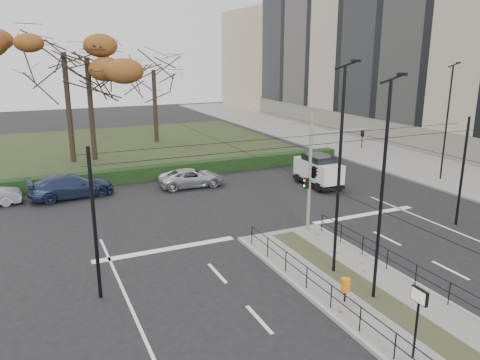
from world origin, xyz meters
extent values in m
plane|color=black|center=(0.00, 0.00, 0.00)|extent=(140.00, 140.00, 0.00)
cube|color=#62605D|center=(0.00, -2.50, 0.07)|extent=(4.40, 15.00, 0.14)
cube|color=#62605D|center=(18.00, 22.00, 0.07)|extent=(8.00, 90.00, 0.14)
cube|color=#243118|center=(-6.00, 32.00, 0.05)|extent=(38.00, 26.00, 0.10)
cube|color=black|center=(-6.00, 18.60, 0.50)|extent=(38.00, 1.00, 1.00)
cube|color=tan|center=(28.00, 24.00, 9.00)|extent=(12.00, 52.00, 18.00)
cube|color=black|center=(21.95, 24.00, 9.90)|extent=(0.10, 50.96, 14.76)
cylinder|color=black|center=(-2.05, 4.00, 0.59)|extent=(0.04, 0.04, 0.90)
cylinder|color=black|center=(2.05, 4.00, 0.59)|extent=(0.04, 0.04, 0.90)
cylinder|color=black|center=(-2.05, -2.60, 1.04)|extent=(0.04, 13.20, 0.04)
cylinder|color=black|center=(2.05, -2.60, 1.04)|extent=(0.04, 13.20, 0.04)
cylinder|color=black|center=(-9.60, 2.00, 3.00)|extent=(0.14, 0.14, 6.00)
cylinder|color=black|center=(9.60, 2.00, 3.00)|extent=(0.14, 0.14, 6.00)
cylinder|color=black|center=(0.00, 1.00, 5.50)|extent=(20.00, 0.02, 0.02)
cylinder|color=black|center=(0.00, 3.00, 5.50)|extent=(20.00, 0.02, 0.02)
cylinder|color=black|center=(-3.50, -2.00, 5.30)|extent=(0.02, 34.00, 0.02)
cylinder|color=black|center=(3.50, -2.00, 5.30)|extent=(0.02, 34.00, 0.02)
cylinder|color=gray|center=(1.50, 4.50, 2.93)|extent=(0.17, 0.17, 5.58)
cylinder|color=gray|center=(3.22, 4.50, 5.29)|extent=(3.43, 0.11, 0.11)
imported|color=black|center=(4.72, 4.50, 4.75)|extent=(0.21, 0.23, 0.97)
imported|color=black|center=(1.74, 4.50, 3.36)|extent=(1.11, 2.16, 0.86)
cube|color=black|center=(1.31, 4.50, 2.71)|extent=(0.24, 0.17, 0.54)
sphere|color=#FF0C0C|center=(1.20, 4.50, 2.88)|extent=(0.12, 0.12, 0.12)
sphere|color=#0CE533|center=(1.20, 4.50, 2.59)|extent=(0.12, 0.12, 0.12)
cylinder|color=black|center=(-1.30, -2.43, 0.37)|extent=(0.07, 0.07, 0.45)
cylinder|color=orange|center=(-1.30, -2.43, 0.82)|extent=(0.36, 0.36, 0.50)
cylinder|color=black|center=(-1.43, -6.06, 1.24)|extent=(0.08, 0.08, 2.20)
cube|color=black|center=(-1.43, -6.06, 2.23)|extent=(0.11, 0.61, 0.46)
cube|color=white|center=(-1.50, -6.06, 2.23)|extent=(0.02, 0.53, 0.39)
cylinder|color=black|center=(-0.10, -2.63, 4.24)|extent=(0.12, 0.12, 8.21)
cube|color=black|center=(0.37, -2.63, 8.50)|extent=(0.36, 0.14, 0.10)
cylinder|color=black|center=(-0.17, -0.15, 4.45)|extent=(0.13, 0.13, 8.61)
cube|color=black|center=(0.32, -0.15, 8.91)|extent=(0.38, 0.15, 0.11)
cylinder|color=black|center=(16.18, 9.20, 4.26)|extent=(0.12, 0.12, 8.25)
cube|color=black|center=(16.64, 9.20, 8.54)|extent=(0.36, 0.14, 0.10)
imported|color=#1F2B49|center=(-9.27, 16.25, 0.78)|extent=(5.57, 2.75, 1.56)
imported|color=#9FA1A6|center=(-1.23, 15.42, 0.64)|extent=(4.73, 2.39, 1.28)
cube|color=silver|center=(7.03, 11.81, 1.16)|extent=(1.77, 4.07, 1.31)
cube|color=black|center=(7.03, 11.81, 1.95)|extent=(1.60, 2.25, 0.61)
cube|color=black|center=(7.03, 11.81, 0.30)|extent=(1.80, 4.15, 0.18)
cylinder|color=black|center=(7.86, 10.46, 0.33)|extent=(0.23, 0.66, 0.66)
cylinder|color=black|center=(6.15, 10.49, 0.33)|extent=(0.23, 0.66, 0.66)
cylinder|color=black|center=(7.90, 13.13, 0.33)|extent=(0.23, 0.66, 0.66)
cylinder|color=black|center=(6.20, 13.16, 0.33)|extent=(0.23, 0.66, 0.66)
cylinder|color=black|center=(-8.10, 26.90, 4.70)|extent=(0.44, 0.44, 9.20)
ellipsoid|color=#592A14|center=(-8.10, 26.90, 9.30)|extent=(10.90, 10.90, 5.78)
cylinder|color=black|center=(0.97, 33.28, 3.82)|extent=(0.44, 0.44, 7.44)
cylinder|color=black|center=(-6.29, 26.99, 4.48)|extent=(0.44, 0.44, 8.76)
camera|label=1|loc=(-11.51, -15.17, 9.20)|focal=35.00mm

